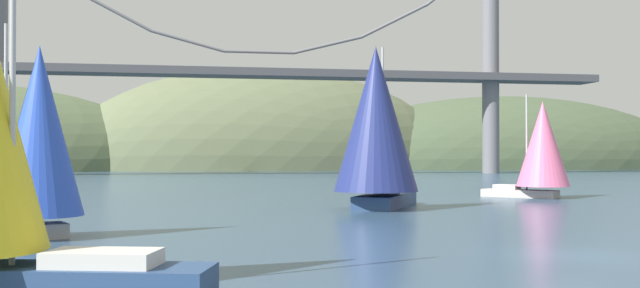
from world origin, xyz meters
TOP-DOWN VIEW (x-y plane):
  - ground_plane at (0.00, 0.00)m, footprint 360.00×360.00m
  - headland_center at (5.00, 135.00)m, footprint 83.50×44.00m
  - headland_right at (60.00, 135.00)m, footprint 88.42×44.00m
  - suspension_bridge at (0.00, 95.00)m, footprint 113.23×6.00m
  - sailboat_blue_spinnaker at (-18.33, 8.52)m, footprint 6.87×4.62m
  - sailboat_pink_spinnaker at (14.16, 29.71)m, footprint 6.55×6.77m
  - sailboat_navy_sail at (-1.00, 20.99)m, footprint 7.58×9.51m

SIDE VIEW (x-z plane):
  - ground_plane at x=0.00m, z-range 0.00..0.00m
  - headland_center at x=5.00m, z-range -21.32..21.32m
  - headland_right at x=60.00m, z-range -16.01..16.01m
  - sailboat_pink_spinnaker at x=14.16m, z-range -0.07..7.79m
  - sailboat_blue_spinnaker at x=-18.33m, z-range -0.19..8.24m
  - sailboat_navy_sail at x=-1.00m, z-range 0.13..10.10m
  - suspension_bridge at x=0.00m, z-range -1.27..35.13m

